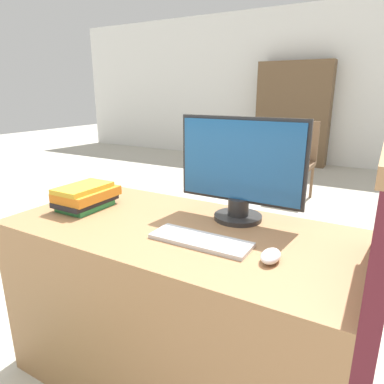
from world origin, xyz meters
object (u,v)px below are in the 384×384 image
(mouse, at_px, (271,256))
(book_stack, at_px, (86,196))
(monitor, at_px, (240,170))
(far_chair, at_px, (297,156))
(keyboard, at_px, (200,240))

(mouse, height_order, book_stack, book_stack)
(monitor, xyz_separation_m, book_stack, (-0.70, -0.22, -0.17))
(monitor, xyz_separation_m, far_chair, (-0.43, 2.99, -0.46))
(book_stack, bearing_deg, keyboard, -6.41)
(monitor, height_order, mouse, monitor)
(monitor, bearing_deg, far_chair, 98.22)
(monitor, xyz_separation_m, keyboard, (-0.03, -0.30, -0.22))
(far_chair, bearing_deg, keyboard, -76.46)
(mouse, distance_m, far_chair, 3.39)
(monitor, distance_m, mouse, 0.45)
(book_stack, bearing_deg, monitor, 17.60)
(keyboard, xyz_separation_m, mouse, (0.28, -0.02, 0.01))
(monitor, relative_size, keyboard, 1.44)
(monitor, height_order, far_chair, monitor)
(monitor, distance_m, book_stack, 0.76)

